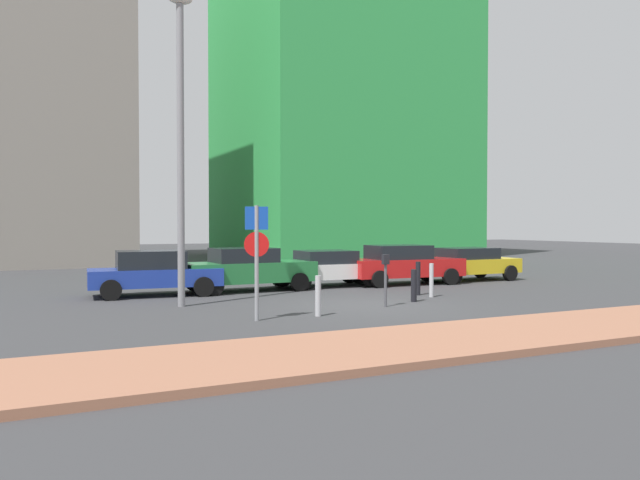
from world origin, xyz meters
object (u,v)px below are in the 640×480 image
parked_car_white (327,267)px  parking_sign_post (257,248)px  parking_meter (386,273)px  traffic_bollard_near (418,278)px  parked_car_blue (154,272)px  traffic_bollard_mid (318,296)px  traffic_bollard_far (431,280)px  traffic_bollard_edge (414,286)px  street_lamp (181,128)px  parked_car_red (403,264)px  parked_car_green (248,269)px  parked_car_yellow (468,263)px

parked_car_white → parking_sign_post: parking_sign_post is taller
parking_meter → traffic_bollard_near: parking_meter is taller
parked_car_blue → traffic_bollard_mid: bearing=-66.1°
traffic_bollard_far → traffic_bollard_edge: bearing=-147.8°
parking_meter → traffic_bollard_mid: bearing=-162.2°
parked_car_white → street_lamp: 8.24m
parked_car_red → traffic_bollard_mid: (-6.57, -6.07, -0.28)m
parked_car_blue → parking_meter: bearing=-46.4°
traffic_bollard_mid → traffic_bollard_far: 5.46m
traffic_bollard_edge → parked_car_blue: bearing=143.1°
parked_car_green → parked_car_white: 3.18m
parked_car_blue → street_lamp: street_lamp is taller
parking_meter → traffic_bollard_edge: (1.36, 0.58, -0.47)m
parked_car_yellow → street_lamp: size_ratio=0.49×
parked_car_white → traffic_bollard_far: bearing=-71.8°
parking_meter → traffic_bollard_near: (2.47, 1.95, -0.40)m
parked_car_green → traffic_bollard_far: (4.65, -4.29, -0.24)m
parked_car_yellow → traffic_bollard_far: (-4.86, -4.14, -0.19)m
parked_car_green → parked_car_yellow: bearing=-0.9°
parked_car_white → parked_car_yellow: 6.35m
parked_car_green → traffic_bollard_near: bearing=-38.7°
parked_car_green → traffic_bollard_edge: parked_car_green is taller
parked_car_white → parked_car_red: bearing=-10.2°
parked_car_red → street_lamp: bearing=-163.6°
traffic_bollard_far → traffic_bollard_edge: 1.40m
parked_car_green → parked_car_white: parked_car_green is taller
parked_car_white → traffic_bollard_far: parked_car_white is taller
parked_car_red → traffic_bollard_near: (-1.62, -3.32, -0.24)m
parked_car_blue → parked_car_green: (3.22, 0.02, 0.02)m
parked_car_yellow → parking_sign_post: (-11.53, -6.28, 1.01)m
traffic_bollard_mid → traffic_bollard_far: (5.03, 2.12, 0.03)m
parked_car_green → traffic_bollard_near: size_ratio=4.15×
parked_car_green → traffic_bollard_mid: parked_car_green is taller
parked_car_green → parking_sign_post: parking_sign_post is taller
traffic_bollard_edge → parked_car_red: bearing=59.9°
parked_car_white → parked_car_yellow: size_ratio=0.95×
traffic_bollard_edge → street_lamp: bearing=163.1°
street_lamp → traffic_bollard_edge: bearing=-16.9°
parking_sign_post → parked_car_blue: bearing=100.6°
parking_sign_post → traffic_bollard_mid: (1.64, 0.01, -1.23)m
parking_sign_post → traffic_bollard_edge: 5.79m
parked_car_green → parking_sign_post: bearing=-107.5°
parking_meter → traffic_bollard_near: size_ratio=1.34×
street_lamp → traffic_bollard_edge: (6.51, -1.98, -4.54)m
parked_car_blue → traffic_bollard_far: size_ratio=3.97×
street_lamp → traffic_bollard_mid: bearing=-51.6°
parking_meter → parked_car_blue: bearing=133.6°
parked_car_green → traffic_bollard_edge: (3.46, -5.04, -0.29)m
parked_car_yellow → traffic_bollard_near: (-4.94, -3.52, -0.18)m
parking_sign_post → traffic_bollard_far: (6.67, 2.13, -1.20)m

